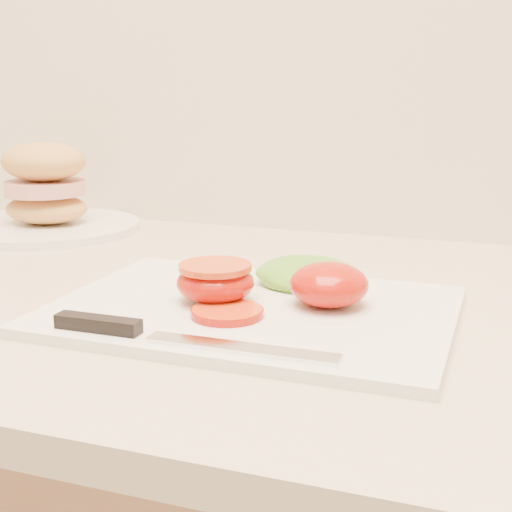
% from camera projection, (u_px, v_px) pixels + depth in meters
% --- Properties ---
extents(cutting_board, '(0.37, 0.27, 0.01)m').
position_uv_depth(cutting_board, '(252.00, 311.00, 0.66)').
color(cutting_board, white).
rests_on(cutting_board, counter).
extents(tomato_half_dome, '(0.07, 0.07, 0.04)m').
position_uv_depth(tomato_half_dome, '(329.00, 284.00, 0.66)').
color(tomato_half_dome, '#BB270B').
rests_on(tomato_half_dome, cutting_board).
extents(tomato_half_cut, '(0.07, 0.07, 0.04)m').
position_uv_depth(tomato_half_cut, '(215.00, 281.00, 0.67)').
color(tomato_half_cut, '#BB270B').
rests_on(tomato_half_cut, cutting_board).
extents(tomato_slice_0, '(0.06, 0.06, 0.01)m').
position_uv_depth(tomato_slice_0, '(227.00, 312.00, 0.63)').
color(tomato_slice_0, '#D45826').
rests_on(tomato_slice_0, cutting_board).
extents(lettuce_leaf_0, '(0.11, 0.09, 0.02)m').
position_uv_depth(lettuce_leaf_0, '(308.00, 275.00, 0.72)').
color(lettuce_leaf_0, '#69BA31').
rests_on(lettuce_leaf_0, cutting_board).
extents(knife, '(0.24, 0.02, 0.01)m').
position_uv_depth(knife, '(152.00, 333.00, 0.58)').
color(knife, silver).
rests_on(knife, cutting_board).
extents(sandwich_plate, '(0.26, 0.26, 0.13)m').
position_uv_depth(sandwich_plate, '(46.00, 199.00, 1.03)').
color(sandwich_plate, white).
rests_on(sandwich_plate, counter).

